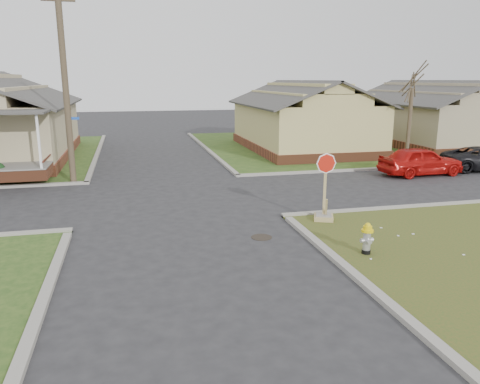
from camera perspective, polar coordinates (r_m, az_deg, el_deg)
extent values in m
plane|color=#262528|center=(14.47, -6.36, -5.56)|extent=(120.00, 120.00, 0.00)
cube|color=#284518|center=(39.71, 23.25, 5.70)|extent=(37.00, 19.00, 0.05)
cylinder|color=black|center=(14.42, 2.64, -5.53)|extent=(0.64, 0.64, 0.01)
cube|color=brown|center=(32.54, 7.60, 5.66)|extent=(7.20, 11.20, 0.60)
cube|color=tan|center=(32.37, 7.69, 8.47)|extent=(7.00, 11.00, 2.60)
cube|color=brown|center=(37.30, 22.17, 5.79)|extent=(7.20, 11.20, 0.60)
cube|color=tan|center=(37.15, 22.39, 8.23)|extent=(7.00, 11.00, 2.60)
cylinder|color=#3E3124|center=(22.63, -20.53, 12.19)|extent=(0.28, 0.28, 9.00)
cube|color=#3E3124|center=(22.86, -21.30, 20.97)|extent=(1.40, 0.10, 0.10)
cylinder|color=#3E3124|center=(28.56, 19.91, 7.62)|extent=(0.22, 0.22, 4.20)
cylinder|color=black|center=(13.43, 15.11, -7.02)|extent=(0.24, 0.24, 0.11)
cylinder|color=silver|center=(13.33, 15.19, -5.78)|extent=(0.21, 0.21, 0.51)
sphere|color=silver|center=(13.25, 15.26, -4.75)|extent=(0.21, 0.21, 0.21)
cylinder|color=yellow|center=(13.23, 15.27, -4.57)|extent=(0.33, 0.33, 0.07)
cylinder|color=yellow|center=(13.21, 15.29, -4.25)|extent=(0.24, 0.24, 0.11)
sphere|color=yellow|center=(13.19, 15.31, -3.97)|extent=(0.17, 0.17, 0.17)
cube|color=tan|center=(16.24, 10.15, -3.07)|extent=(0.64, 0.64, 0.15)
cube|color=gray|center=(16.21, 10.16, -2.74)|extent=(0.52, 0.52, 0.04)
cube|color=tan|center=(15.96, 10.31, 0.75)|extent=(0.09, 0.05, 2.17)
cylinder|color=red|center=(15.77, 10.50, 3.45)|extent=(0.58, 0.25, 0.62)
cylinder|color=white|center=(15.78, 10.48, 3.46)|extent=(0.66, 0.29, 0.70)
imported|color=#B8100D|center=(25.24, 21.17, 3.55)|extent=(4.30, 1.88, 1.44)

